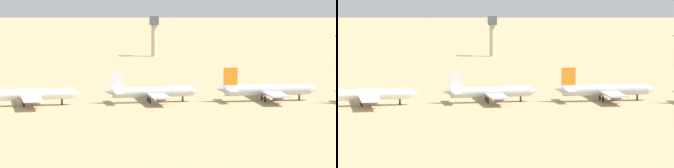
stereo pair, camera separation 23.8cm
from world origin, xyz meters
TOP-DOWN VIEW (x-y plane):
  - ground at (0.00, 0.00)m, footprint 4000.00×4000.00m
  - parked_jet_white_3 at (-46.51, -9.25)m, footprint 39.43×33.47m
  - parked_jet_white_4 at (-0.38, -2.79)m, footprint 36.40×30.86m
  - parked_jet_orange_5 at (43.24, -1.93)m, footprint 39.41×33.25m
  - control_tower at (11.08, 191.08)m, footprint 5.20×5.20m

SIDE VIEW (x-z plane):
  - ground at x=0.00m, z-range 0.00..0.00m
  - parked_jet_white_4 at x=-0.38m, z-range -2.07..9.95m
  - parked_jet_orange_5 at x=43.24m, z-range -2.24..10.77m
  - parked_jet_white_3 at x=-46.51m, z-range -2.24..10.78m
  - control_tower at x=11.08m, z-range 2.40..25.58m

